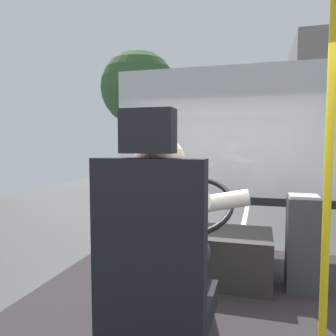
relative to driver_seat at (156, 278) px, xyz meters
The scene contains 8 objects.
ground 9.49m from the driver_seat, 89.45° to the left, with size 18.00×44.00×0.06m.
driver_seat is the anchor object (origin of this frame).
bus_driver 0.20m from the driver_seat, 90.00° to the left, with size 0.80×0.62×0.75m.
steering_console 1.30m from the driver_seat, 90.00° to the left, with size 1.10×1.06×0.89m.
handrail_pole 1.14m from the driver_seat, 37.41° to the left, with size 0.04×0.04×2.07m.
fare_box 1.48m from the driver_seat, 58.89° to the left, with size 0.23×0.24×0.74m.
windshield_panel 2.27m from the driver_seat, 87.65° to the left, with size 2.50×0.08×1.48m.
street_tree 12.50m from the driver_seat, 111.13° to the left, with size 3.04×3.04×5.73m.
Camera 1 is at (0.35, -1.95, 1.96)m, focal length 35.04 mm.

